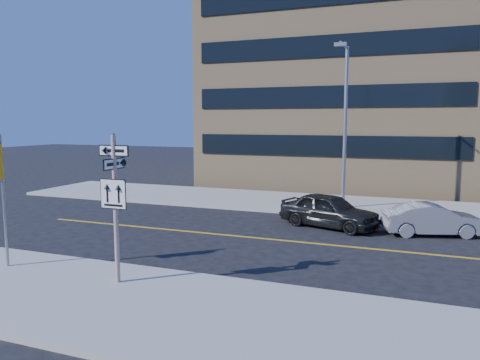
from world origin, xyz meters
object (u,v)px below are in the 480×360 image
at_px(streetlight_a, 345,116).
at_px(parked_car_b, 433,219).
at_px(parked_car_a, 329,210).
at_px(sign_pole, 115,200).

bearing_deg(streetlight_a, parked_car_b, -42.27).
distance_m(parked_car_a, parked_car_b, 4.12).
xyz_separation_m(sign_pole, streetlight_a, (4.00, 13.27, 2.32)).
bearing_deg(parked_car_b, streetlight_a, 31.06).
height_order(sign_pole, parked_car_b, sign_pole).
relative_size(parked_car_b, streetlight_a, 0.48).
relative_size(parked_car_a, parked_car_b, 1.12).
distance_m(sign_pole, streetlight_a, 14.05).
height_order(sign_pole, parked_car_a, sign_pole).
bearing_deg(parked_car_a, parked_car_b, -70.41).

